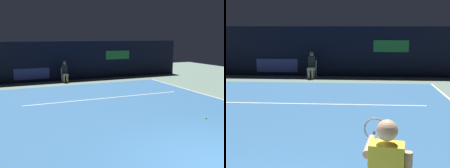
# 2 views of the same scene
# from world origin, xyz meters

# --- Properties ---
(ground_plane) EXTENTS (30.87, 30.87, 0.00)m
(ground_plane) POSITION_xyz_m (0.00, 5.15, 0.00)
(ground_plane) COLOR slate
(court_surface) EXTENTS (9.84, 12.29, 0.01)m
(court_surface) POSITION_xyz_m (0.00, 5.15, 0.01)
(court_surface) COLOR #336699
(court_surface) RESTS_ON ground
(line_sideline_left) EXTENTS (0.10, 12.29, 0.01)m
(line_sideline_left) POSITION_xyz_m (4.87, 5.15, 0.01)
(line_sideline_left) COLOR white
(line_sideline_left) RESTS_ON court_surface
(line_service) EXTENTS (7.67, 0.10, 0.01)m
(line_service) POSITION_xyz_m (0.00, 7.30, 0.01)
(line_service) COLOR white
(line_service) RESTS_ON court_surface
(back_wall) EXTENTS (15.89, 0.33, 2.60)m
(back_wall) POSITION_xyz_m (-0.00, 13.39, 1.30)
(back_wall) COLOR black
(back_wall) RESTS_ON ground
(line_judge_on_chair) EXTENTS (0.47, 0.55, 1.32)m
(line_judge_on_chair) POSITION_xyz_m (-0.82, 12.53, 0.69)
(line_judge_on_chair) COLOR white
(line_judge_on_chair) RESTS_ON ground
(tennis_ball) EXTENTS (0.07, 0.07, 0.07)m
(tennis_ball) POSITION_xyz_m (2.10, 2.96, 0.05)
(tennis_ball) COLOR #CCE033
(tennis_ball) RESTS_ON court_surface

